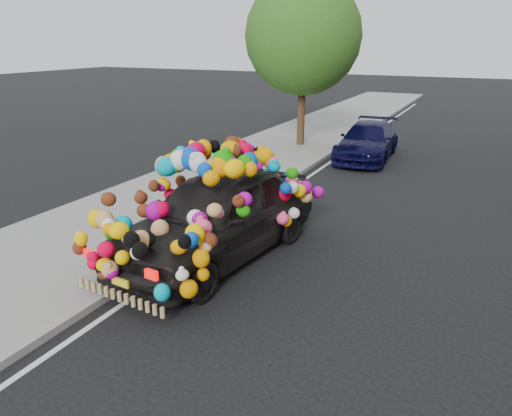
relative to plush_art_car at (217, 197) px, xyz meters
The scene contains 6 objects.
ground 2.06m from the plush_art_car, 19.74° to the left, with size 100.00×100.00×0.00m, color black.
sidewalk 2.99m from the plush_art_car, 168.14° to the left, with size 4.00×60.00×0.12m, color gray.
kerb 1.46m from the plush_art_car, 143.23° to the left, with size 0.15×60.00×0.13m, color gray.
tree_near_sidewalk 10.69m from the plush_art_car, 102.39° to the left, with size 4.20×4.20×6.13m.
plush_art_car is the anchor object (origin of this frame).
navy_sedan 9.35m from the plush_art_car, 86.78° to the left, with size 1.70×4.17×1.21m, color black.
Camera 1 is at (2.89, -8.13, 3.95)m, focal length 35.00 mm.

